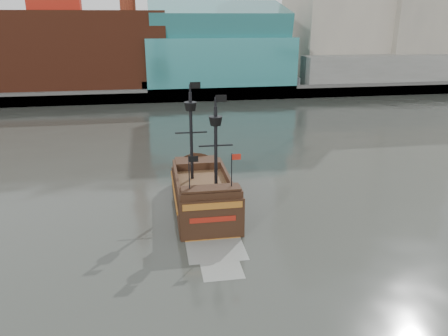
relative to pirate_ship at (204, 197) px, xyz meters
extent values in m
plane|color=#2B2D28|center=(0.79, -11.29, -1.04)|extent=(400.00, 400.00, 0.00)
cube|color=slate|center=(0.79, 80.71, -0.04)|extent=(220.00, 60.00, 2.00)
cube|color=#4C4C49|center=(0.79, 51.21, 0.26)|extent=(220.00, 1.00, 2.60)
cube|color=#602816|center=(-21.21, 60.71, 8.46)|extent=(42.00, 18.00, 15.00)
cube|color=teal|center=(10.79, 58.71, 5.96)|extent=(30.00, 16.00, 10.00)
cube|color=slate|center=(48.79, 54.71, 3.96)|extent=(40.00, 6.00, 6.00)
cube|color=teal|center=(10.79, 58.71, 13.96)|extent=(28.00, 14.94, 8.78)
cube|color=black|center=(0.00, 0.27, -0.45)|extent=(5.03, 11.81, 2.55)
cube|color=#4A311B|center=(0.00, 0.27, 0.97)|extent=(4.53, 10.63, 0.29)
cube|color=black|center=(0.06, 4.97, 1.31)|extent=(4.19, 2.40, 0.98)
cube|color=black|center=(-0.05, -4.82, 1.71)|extent=(4.67, 1.62, 1.76)
cube|color=black|center=(-0.06, -5.72, 0.14)|extent=(4.80, 0.30, 3.92)
cube|color=#A5611F|center=(-0.07, -5.86, 1.71)|extent=(4.41, 0.13, 0.49)
cube|color=maroon|center=(-0.07, -5.86, 0.63)|extent=(3.43, 0.12, 0.39)
cylinder|color=black|center=(-0.76, 1.75, 4.94)|extent=(0.28, 0.28, 7.64)
cylinder|color=black|center=(0.86, -1.50, 4.64)|extent=(0.28, 0.28, 7.05)
cone|color=black|center=(-0.76, 1.75, 7.58)|extent=(1.09, 1.09, 0.69)
cone|color=black|center=(0.86, -1.50, 7.00)|extent=(1.09, 1.09, 0.69)
cube|color=black|center=(-0.32, 1.74, 9.35)|extent=(0.88, 0.04, 0.54)
cube|color=black|center=(1.30, -1.51, 8.76)|extent=(0.88, 0.04, 0.54)
cube|color=#969C96|center=(-0.08, -7.37, -1.03)|extent=(4.20, 3.57, 0.02)
camera|label=1|loc=(-4.30, -34.59, 14.66)|focal=35.00mm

